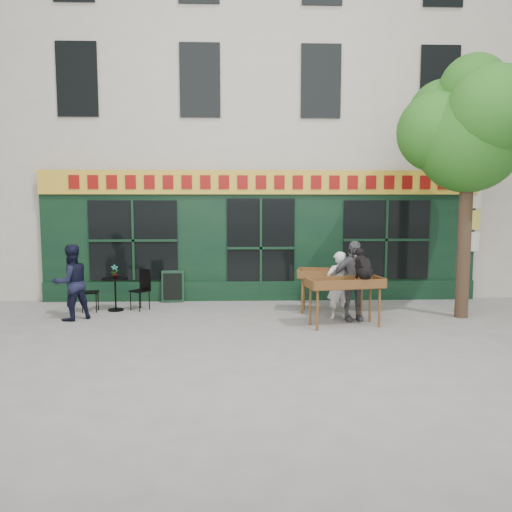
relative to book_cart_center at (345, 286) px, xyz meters
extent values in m
plane|color=slate|center=(-1.57, 0.43, -0.82)|extent=(80.00, 80.00, 0.00)
cube|color=beige|center=(-1.57, 6.43, 4.18)|extent=(14.00, 7.00, 10.00)
cube|color=black|center=(-1.57, 2.85, 0.78)|extent=(11.00, 0.16, 3.20)
cube|color=gold|center=(-1.57, 2.73, 2.18)|extent=(11.00, 0.06, 0.60)
cube|color=maroon|center=(-1.57, 2.69, 2.18)|extent=(9.60, 0.03, 0.34)
cube|color=black|center=(-1.57, 2.75, -0.57)|extent=(11.00, 0.10, 0.50)
cube|color=black|center=(-1.57, 2.75, 0.53)|extent=(1.70, 0.05, 2.50)
cube|color=black|center=(-4.77, 2.75, 0.73)|extent=(2.20, 0.05, 2.00)
cube|color=black|center=(1.63, 2.75, 0.73)|extent=(2.20, 0.05, 2.00)
cube|color=silver|center=(3.83, 2.73, 0.68)|extent=(0.42, 0.02, 0.50)
cube|color=#E5D14C|center=(3.83, 2.73, 1.23)|extent=(0.42, 0.02, 0.50)
cube|color=silver|center=(3.83, 2.73, 1.78)|extent=(0.42, 0.02, 0.50)
cylinder|color=#382619|center=(2.73, 0.73, 0.98)|extent=(0.28, 0.28, 3.60)
sphere|color=#285F15|center=(2.73, 0.73, 2.98)|extent=(2.20, 2.20, 2.20)
sphere|color=#285F15|center=(3.43, 1.03, 3.28)|extent=(1.80, 1.80, 1.80)
sphere|color=#285F15|center=(2.13, 0.93, 3.18)|extent=(1.70, 1.70, 1.70)
sphere|color=#285F15|center=(2.93, 0.13, 3.48)|extent=(1.80, 1.80, 1.80)
sphere|color=#285F15|center=(2.43, 1.33, 3.58)|extent=(1.60, 1.60, 1.60)
sphere|color=#285F15|center=(2.83, 0.83, 4.08)|extent=(1.40, 1.40, 1.40)
cylinder|color=brown|center=(-0.60, -0.33, -0.42)|extent=(0.05, 0.05, 0.80)
cylinder|color=brown|center=(0.68, -0.11, -0.42)|extent=(0.05, 0.05, 0.80)
cylinder|color=brown|center=(-0.68, 0.11, -0.42)|extent=(0.05, 0.05, 0.80)
cylinder|color=brown|center=(0.60, 0.33, -0.42)|extent=(0.05, 0.05, 0.80)
cube|color=brown|center=(0.00, 0.00, 0.00)|extent=(1.58, 0.83, 0.05)
cube|color=brown|center=(0.05, -0.29, 0.08)|extent=(1.49, 0.29, 0.18)
cube|color=brown|center=(-0.05, 0.29, 0.08)|extent=(1.49, 0.29, 0.18)
cube|color=brown|center=(0.00, 0.00, 0.06)|extent=(1.35, 0.61, 0.06)
imported|color=silver|center=(0.00, 0.65, -0.09)|extent=(0.58, 0.43, 1.46)
cylinder|color=brown|center=(-0.71, 1.19, -0.42)|extent=(0.05, 0.05, 0.80)
cylinder|color=brown|center=(0.56, 0.91, -0.42)|extent=(0.05, 0.05, 0.80)
cylinder|color=brown|center=(-0.61, 1.62, -0.42)|extent=(0.05, 0.05, 0.80)
cylinder|color=brown|center=(0.66, 1.34, -0.42)|extent=(0.05, 0.05, 0.80)
cube|color=brown|center=(-0.02, 1.27, 0.00)|extent=(1.59, 0.89, 0.05)
cube|color=brown|center=(-0.09, 0.98, 0.08)|extent=(1.47, 0.36, 0.18)
cube|color=brown|center=(0.04, 1.55, 0.08)|extent=(1.47, 0.36, 0.18)
cube|color=brown|center=(-0.02, 1.27, 0.06)|extent=(1.36, 0.67, 0.06)
imported|color=#515055|center=(0.28, 0.52, 0.03)|extent=(1.04, 0.54, 1.70)
cylinder|color=black|center=(-4.99, 1.66, -0.80)|extent=(0.36, 0.36, 0.03)
cylinder|color=black|center=(-4.99, 1.66, -0.44)|extent=(0.04, 0.04, 0.72)
cylinder|color=black|center=(-4.99, 1.66, -0.07)|extent=(0.60, 0.60, 0.03)
cube|color=black|center=(-5.54, 1.56, -0.37)|extent=(0.40, 0.40, 0.03)
cube|color=black|center=(-5.71, 1.53, -0.12)|extent=(0.08, 0.36, 0.50)
cylinder|color=black|center=(-5.37, 1.43, -0.60)|extent=(0.02, 0.02, 0.44)
cylinder|color=black|center=(-5.41, 1.72, -0.60)|extent=(0.02, 0.02, 0.44)
cylinder|color=black|center=(-5.67, 1.39, -0.60)|extent=(0.02, 0.02, 0.44)
cylinder|color=black|center=(-5.71, 1.68, -0.60)|extent=(0.02, 0.02, 0.44)
cube|color=black|center=(-4.44, 1.71, -0.37)|extent=(0.50, 0.50, 0.03)
cube|color=black|center=(-4.34, 1.84, -0.12)|extent=(0.30, 0.24, 0.50)
cylinder|color=black|center=(-4.65, 1.68, -0.60)|extent=(0.02, 0.02, 0.44)
cylinder|color=black|center=(-4.41, 1.50, -0.60)|extent=(0.02, 0.02, 0.44)
cylinder|color=black|center=(-4.47, 1.92, -0.60)|extent=(0.02, 0.02, 0.44)
cylinder|color=black|center=(-4.23, 1.73, -0.60)|extent=(0.02, 0.02, 0.44)
imported|color=gray|center=(-4.99, 1.66, 0.10)|extent=(0.19, 0.16, 0.31)
imported|color=black|center=(-5.69, 0.76, -0.01)|extent=(0.99, 0.98, 1.62)
cube|color=black|center=(-3.79, 2.63, -0.42)|extent=(0.58, 0.24, 0.79)
cube|color=black|center=(-3.79, 2.61, -0.42)|extent=(0.47, 0.21, 0.65)
camera|label=1|loc=(-2.13, -9.82, 1.66)|focal=35.00mm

